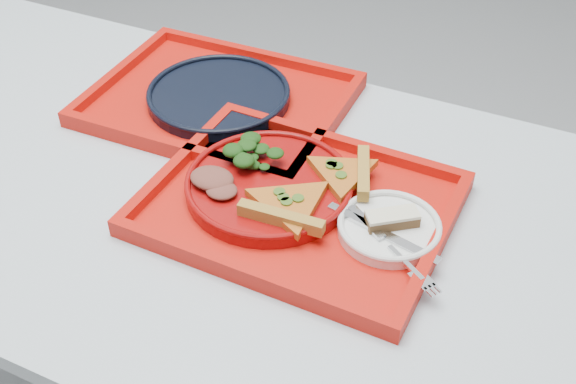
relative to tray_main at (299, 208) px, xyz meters
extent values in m
cube|color=#B0BDC6|center=(-0.30, -0.01, -0.02)|extent=(1.60, 0.80, 0.03)
cylinder|color=gray|center=(0.42, 0.31, -0.40)|extent=(0.05, 0.05, 0.72)
cube|color=red|center=(0.00, 0.00, 0.00)|extent=(0.46, 0.36, 0.01)
cube|color=red|center=(-0.25, 0.20, 0.00)|extent=(0.46, 0.36, 0.01)
cylinder|color=maroon|center=(-0.06, 0.01, 0.02)|extent=(0.26, 0.26, 0.02)
cylinder|color=white|center=(0.14, 0.00, 0.01)|extent=(0.15, 0.15, 0.01)
cylinder|color=black|center=(-0.25, 0.20, 0.01)|extent=(0.26, 0.26, 0.02)
ellipsoid|color=black|center=(-0.10, 0.05, 0.04)|extent=(0.08, 0.07, 0.04)
ellipsoid|color=brown|center=(-0.13, -0.03, 0.03)|extent=(0.07, 0.06, 0.02)
cube|color=#4A2B18|center=(0.15, 0.00, 0.03)|extent=(0.08, 0.07, 0.02)
cube|color=beige|center=(0.15, 0.00, 0.04)|extent=(0.08, 0.07, 0.01)
cube|color=silver|center=(0.14, -0.02, 0.02)|extent=(0.18, 0.06, 0.01)
cube|color=silver|center=(0.16, -0.04, 0.02)|extent=(0.17, 0.12, 0.01)
camera|label=1|loc=(0.34, -0.75, 0.73)|focal=45.00mm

